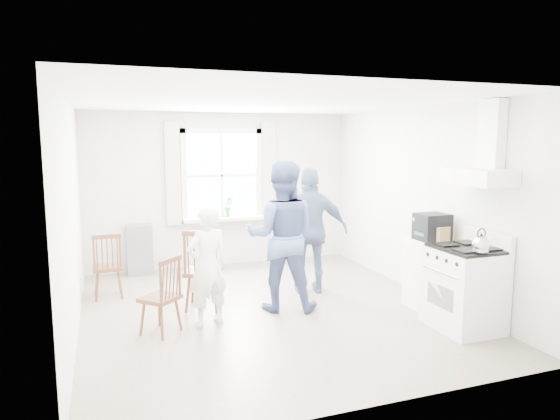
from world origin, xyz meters
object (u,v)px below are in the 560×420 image
(gas_stove, at_px, (465,287))
(person_right, at_px, (311,231))
(windsor_chair_c, at_px, (166,287))
(person_left, at_px, (207,266))
(windsor_chair_b, at_px, (201,261))
(low_cabinet, at_px, (431,274))
(windsor_chair_a, at_px, (107,259))
(person_mid, at_px, (282,236))
(stereo_stack, at_px, (432,227))

(gas_stove, xyz_separation_m, person_right, (-1.10, 1.87, 0.40))
(windsor_chair_c, relative_size, person_left, 0.63)
(gas_stove, distance_m, windsor_chair_b, 3.14)
(low_cabinet, bearing_deg, gas_stove, -95.68)
(windsor_chair_a, relative_size, person_right, 0.51)
(gas_stove, relative_size, windsor_chair_b, 1.06)
(gas_stove, height_order, person_left, person_left)
(windsor_chair_a, bearing_deg, person_left, -52.56)
(gas_stove, height_order, windsor_chair_a, gas_stove)
(gas_stove, xyz_separation_m, windsor_chair_a, (-3.81, 2.49, 0.07))
(windsor_chair_b, bearing_deg, person_right, 9.74)
(low_cabinet, height_order, windsor_chair_c, low_cabinet)
(windsor_chair_a, relative_size, person_left, 0.65)
(low_cabinet, xyz_separation_m, person_right, (-1.17, 1.17, 0.44))
(person_left, xyz_separation_m, person_right, (1.63, 0.78, 0.18))
(windsor_chair_c, distance_m, person_mid, 1.59)
(windsor_chair_a, bearing_deg, gas_stove, -33.19)
(person_left, xyz_separation_m, person_mid, (1.00, 0.25, 0.24))
(windsor_chair_a, xyz_separation_m, person_left, (1.08, -1.40, 0.15))
(windsor_chair_b, height_order, person_mid, person_mid)
(low_cabinet, distance_m, stereo_stack, 0.62)
(person_right, bearing_deg, low_cabinet, 151.64)
(windsor_chair_b, bearing_deg, low_cabinet, -17.82)
(low_cabinet, xyz_separation_m, windsor_chair_a, (-3.88, 1.79, 0.11))
(windsor_chair_c, xyz_separation_m, person_left, (0.48, 0.13, 0.16))
(windsor_chair_b, xyz_separation_m, person_left, (-0.03, -0.51, 0.06))
(windsor_chair_a, distance_m, person_right, 2.79)
(person_mid, bearing_deg, low_cabinet, -178.08)
(windsor_chair_a, distance_m, windsor_chair_b, 1.43)
(low_cabinet, bearing_deg, windsor_chair_a, 155.21)
(gas_stove, distance_m, person_mid, 2.24)
(low_cabinet, relative_size, person_mid, 0.48)
(windsor_chair_c, bearing_deg, windsor_chair_b, 51.04)
(stereo_stack, xyz_separation_m, person_right, (-1.14, 1.18, -0.18))
(person_mid, xyz_separation_m, person_right, (0.63, 0.53, -0.06))
(stereo_stack, height_order, person_left, person_left)
(windsor_chair_b, height_order, person_left, person_left)
(person_left, bearing_deg, windsor_chair_a, -71.09)
(gas_stove, xyz_separation_m, windsor_chair_b, (-2.71, 1.59, 0.16))
(low_cabinet, height_order, person_mid, person_mid)
(gas_stove, distance_m, windsor_chair_c, 3.36)
(stereo_stack, xyz_separation_m, windsor_chair_a, (-3.85, 1.81, -0.51))
(stereo_stack, xyz_separation_m, windsor_chair_b, (-2.74, 0.91, -0.42))
(low_cabinet, height_order, stereo_stack, stereo_stack)
(low_cabinet, relative_size, person_right, 0.51)
(windsor_chair_a, distance_m, windsor_chair_c, 1.64)
(stereo_stack, relative_size, windsor_chair_c, 0.42)
(windsor_chair_b, relative_size, person_right, 0.59)
(low_cabinet, xyz_separation_m, windsor_chair_c, (-3.29, 0.26, 0.09))
(windsor_chair_c, bearing_deg, gas_stove, -16.63)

